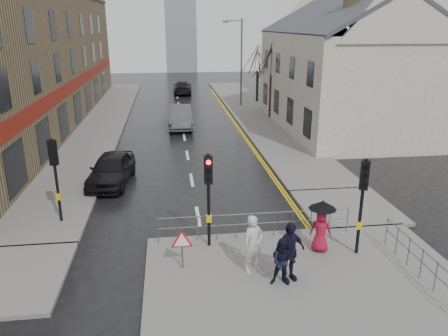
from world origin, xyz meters
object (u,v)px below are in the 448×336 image
object	(u,v)px
pedestrian_b	(283,262)
car_parked	(111,169)
pedestrian_a	(253,244)
pedestrian_with_umbrella	(321,223)
pedestrian_d	(289,252)
car_mid	(180,117)

from	to	relation	value
pedestrian_b	car_parked	world-z (taller)	pedestrian_b
pedestrian_a	pedestrian_b	size ratio (longest dim) A/B	1.25
pedestrian_b	pedestrian_with_umbrella	size ratio (longest dim) A/B	0.82
pedestrian_a	pedestrian_b	xyz separation A→B (m)	(0.74, -0.89, -0.19)
pedestrian_a	pedestrian_with_umbrella	distance (m)	2.74
pedestrian_with_umbrella	pedestrian_d	size ratio (longest dim) A/B	0.97
car_mid	pedestrian_b	bearing A→B (deg)	-84.41
pedestrian_with_umbrella	car_parked	distance (m)	11.46
car_parked	pedestrian_a	bearing A→B (deg)	-52.17
pedestrian_a	car_mid	distance (m)	21.34
pedestrian_a	pedestrian_b	world-z (taller)	pedestrian_a
pedestrian_with_umbrella	pedestrian_b	bearing A→B (deg)	-134.17
pedestrian_with_umbrella	car_mid	size ratio (longest dim) A/B	0.37
pedestrian_b	car_mid	world-z (taller)	car_mid
pedestrian_a	pedestrian_b	bearing A→B (deg)	-75.93
pedestrian_b	pedestrian_d	world-z (taller)	pedestrian_d
car_parked	pedestrian_with_umbrella	bearing A→B (deg)	-38.54
pedestrian_a	pedestrian_with_umbrella	xyz separation A→B (m)	(2.56, 0.98, 0.12)
pedestrian_b	car_mid	xyz separation A→B (m)	(-2.35, 22.16, -0.07)
pedestrian_d	pedestrian_a	bearing A→B (deg)	127.45
car_parked	pedestrian_d	bearing A→B (deg)	-49.66
pedestrian_b	pedestrian_with_umbrella	world-z (taller)	pedestrian_with_umbrella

